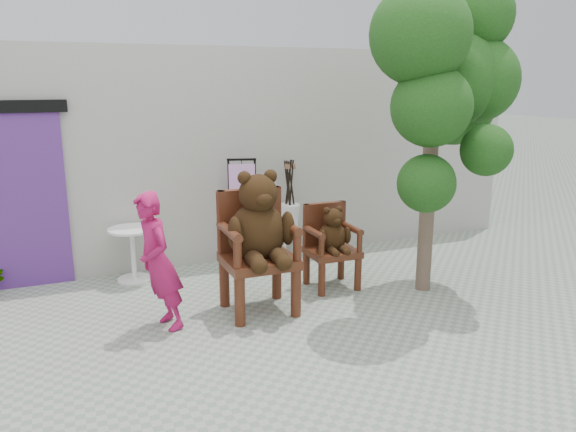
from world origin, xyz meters
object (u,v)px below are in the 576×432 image
object	(u,v)px
cafe_table	(133,248)
stool_bucket	(289,216)
display_stand	(243,225)
chair_small	(331,238)
person	(158,262)
tree	(451,72)
chair_big	(258,232)

from	to	relation	value
cafe_table	stool_bucket	distance (m)	2.24
display_stand	stool_bucket	size ratio (longest dim) A/B	1.04
chair_small	person	world-z (taller)	person
chair_small	display_stand	world-z (taller)	display_stand
chair_small	stool_bucket	size ratio (longest dim) A/B	0.72
person	display_stand	bearing A→B (deg)	125.50
stool_bucket	cafe_table	bearing A→B (deg)	-177.85
display_stand	tree	xyz separation A→B (m)	(1.90, -1.90, 2.06)
chair_big	tree	xyz separation A→B (m)	(2.25, -0.27, 1.73)
chair_big	person	xyz separation A→B (m)	(-1.11, -0.08, -0.18)
display_stand	cafe_table	bearing A→B (deg)	-160.07
cafe_table	display_stand	world-z (taller)	display_stand
display_stand	chair_big	bearing A→B (deg)	-85.10
chair_small	display_stand	distance (m)	1.46
person	cafe_table	size ratio (longest dim) A/B	2.09
display_stand	tree	distance (m)	3.39
cafe_table	stool_bucket	xyz separation A→B (m)	(2.23, 0.08, 0.20)
tree	chair_big	bearing A→B (deg)	173.13
person	display_stand	size ratio (longest dim) A/B	0.97
display_stand	person	bearing A→B (deg)	-113.66
cafe_table	display_stand	bearing A→B (deg)	3.01
chair_small	stool_bucket	xyz separation A→B (m)	(-0.04, 1.25, 0.01)
stool_bucket	tree	size ratio (longest dim) A/B	0.39
chair_small	cafe_table	distance (m)	2.56
tree	chair_small	bearing A→B (deg)	150.46
chair_big	cafe_table	bearing A→B (deg)	127.27
person	tree	world-z (taller)	tree
cafe_table	tree	world-z (taller)	tree
stool_bucket	tree	distance (m)	3.01
stool_bucket	person	bearing A→B (deg)	-141.79
person	cafe_table	distance (m)	1.65
chair_big	stool_bucket	distance (m)	1.96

